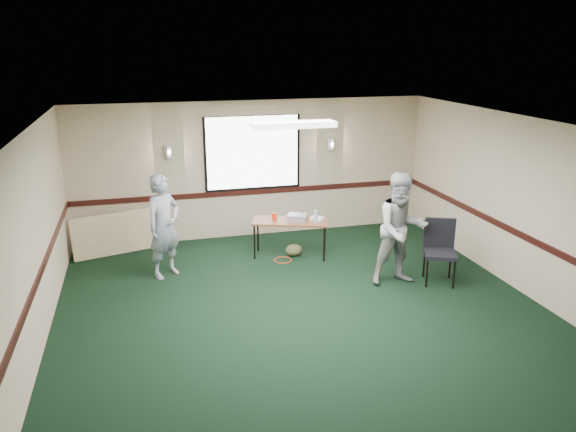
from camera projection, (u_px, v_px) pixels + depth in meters
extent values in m
plane|color=black|center=(312.00, 326.00, 7.76)|extent=(8.00, 8.00, 0.00)
plane|color=#C4B18E|center=(253.00, 170.00, 11.05)|extent=(7.00, 0.00, 7.00)
plane|color=#C4B18E|center=(497.00, 426.00, 3.67)|extent=(7.00, 0.00, 7.00)
plane|color=#C4B18E|center=(26.00, 259.00, 6.50)|extent=(0.00, 8.00, 8.00)
plane|color=#C4B18E|center=(541.00, 213.00, 8.23)|extent=(0.00, 8.00, 8.00)
plane|color=white|center=(315.00, 131.00, 6.96)|extent=(8.00, 8.00, 0.00)
cube|color=black|center=(253.00, 192.00, 11.17)|extent=(7.00, 0.03, 0.10)
cube|color=black|center=(32.00, 294.00, 6.64)|extent=(0.03, 8.00, 0.10)
cube|color=black|center=(536.00, 242.00, 8.36)|extent=(0.03, 8.00, 0.10)
cube|color=black|center=(253.00, 152.00, 10.93)|extent=(1.90, 0.01, 1.50)
cube|color=white|center=(253.00, 152.00, 10.92)|extent=(1.80, 0.02, 1.40)
cube|color=tan|center=(252.00, 112.00, 10.69)|extent=(2.05, 0.08, 0.10)
cylinder|color=silver|center=(169.00, 151.00, 10.47)|extent=(0.16, 0.16, 0.25)
cylinder|color=silver|center=(331.00, 144.00, 11.26)|extent=(0.16, 0.16, 0.25)
cube|color=white|center=(293.00, 125.00, 7.90)|extent=(1.20, 0.32, 0.08)
cube|color=#5B311A|center=(290.00, 221.00, 10.11)|extent=(1.46, 0.98, 0.04)
cylinder|color=black|center=(254.00, 242.00, 10.06)|extent=(0.03, 0.03, 0.64)
cylinder|color=black|center=(324.00, 244.00, 9.95)|extent=(0.03, 0.03, 0.64)
cylinder|color=black|center=(258.00, 234.00, 10.47)|extent=(0.03, 0.03, 0.64)
cylinder|color=black|center=(325.00, 236.00, 10.36)|extent=(0.03, 0.03, 0.64)
cube|color=#94939B|center=(297.00, 218.00, 10.09)|extent=(0.42, 0.40, 0.11)
cube|color=white|center=(317.00, 219.00, 10.11)|extent=(0.28, 0.28, 0.06)
cylinder|color=red|center=(274.00, 216.00, 10.12)|extent=(0.08, 0.08, 0.13)
cylinder|color=#8BB4E3|center=(316.00, 217.00, 9.96)|extent=(0.07, 0.07, 0.22)
ellipsoid|color=brown|center=(294.00, 250.00, 10.28)|extent=(0.34, 0.27, 0.22)
torus|color=red|center=(283.00, 260.00, 10.08)|extent=(0.43, 0.43, 0.02)
cube|color=tan|center=(113.00, 234.00, 10.30)|extent=(1.49, 0.63, 0.76)
cube|color=black|center=(440.00, 254.00, 9.01)|extent=(0.65, 0.65, 0.07)
cube|color=black|center=(439.00, 233.00, 9.16)|extent=(0.48, 0.24, 0.50)
cylinder|color=black|center=(427.00, 274.00, 8.92)|extent=(0.03, 0.03, 0.46)
cylinder|color=black|center=(454.00, 275.00, 8.87)|extent=(0.03, 0.03, 0.46)
cylinder|color=black|center=(424.00, 264.00, 9.32)|extent=(0.03, 0.03, 0.46)
cylinder|color=black|center=(450.00, 265.00, 9.27)|extent=(0.03, 0.03, 0.46)
imported|color=#446195|center=(164.00, 226.00, 9.19)|extent=(0.75, 0.71, 1.73)
imported|color=#7C8EC2|center=(401.00, 229.00, 8.89)|extent=(0.90, 0.70, 1.83)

